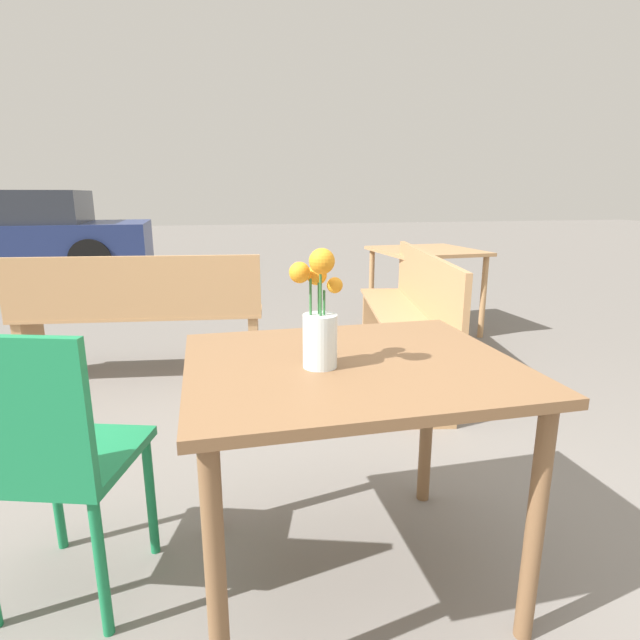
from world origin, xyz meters
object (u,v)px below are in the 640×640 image
object	(u,v)px
table_front	(351,393)
parked_car	(10,235)
table_back	(426,261)
bench_near	(412,309)
bench_middle	(139,313)
flower_vase	(319,324)
cafe_chair	(48,453)

from	to	relation	value
table_front	parked_car	size ratio (longest dim) A/B	0.24
table_back	bench_near	bearing A→B (deg)	-118.59
bench_near	bench_middle	distance (m)	1.83
flower_vase	parked_car	distance (m)	8.01
bench_near	table_front	bearing A→B (deg)	-118.73
table_front	bench_middle	world-z (taller)	bench_middle
bench_middle	table_front	bearing A→B (deg)	-67.59
flower_vase	bench_near	world-z (taller)	flower_vase
bench_middle	flower_vase	bearing A→B (deg)	-70.38
table_front	parked_car	xyz separation A→B (m)	(-3.31, 7.31, -0.03)
bench_near	bench_middle	size ratio (longest dim) A/B	1.09
table_back	parked_car	xyz separation A→B (m)	(-4.86, 4.48, -0.03)
table_front	table_back	xyz separation A→B (m)	(1.55, 2.83, -0.00)
parked_car	table_back	bearing A→B (deg)	-42.68
table_back	parked_car	size ratio (longest dim) A/B	0.23
flower_vase	table_back	bearing A→B (deg)	59.99
bench_near	parked_car	xyz separation A→B (m)	(-4.26, 5.58, 0.14)
bench_near	table_back	bearing A→B (deg)	61.41
flower_vase	cafe_chair	bearing A→B (deg)	172.56
bench_middle	table_back	world-z (taller)	bench_middle
table_front	table_back	size ratio (longest dim) A/B	1.04
bench_middle	table_back	bearing A→B (deg)	17.84
table_front	bench_near	world-z (taller)	bench_near
flower_vase	bench_middle	world-z (taller)	flower_vase
table_front	bench_middle	size ratio (longest dim) A/B	0.59
flower_vase	parked_car	bearing A→B (deg)	113.61
table_front	flower_vase	world-z (taller)	flower_vase
cafe_chair	parked_car	bearing A→B (deg)	108.64
flower_vase	table_back	xyz separation A→B (m)	(1.65, 2.86, -0.23)
table_front	parked_car	bearing A→B (deg)	114.37
cafe_chair	bench_middle	xyz separation A→B (m)	(0.02, 1.99, -0.06)
table_front	parked_car	distance (m)	8.03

